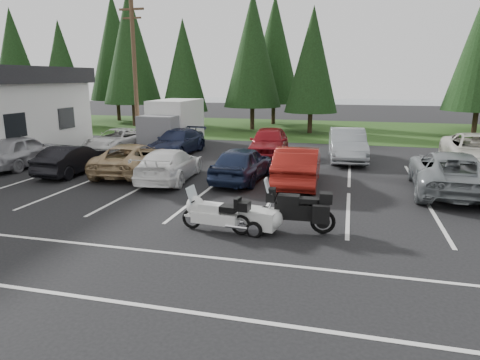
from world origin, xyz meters
name	(u,v)px	position (x,y,z in m)	size (l,w,h in m)	color
ground	(246,215)	(0.00, 0.00, 0.00)	(120.00, 120.00, 0.00)	black
grass_strip	(312,129)	(0.00, 24.00, 0.01)	(80.00, 16.00, 0.01)	#223D13
lake_water	(357,107)	(4.00, 55.00, 0.00)	(70.00, 50.00, 0.02)	slate
utility_pole	(135,71)	(-10.00, 12.00, 4.70)	(1.60, 0.26, 9.00)	#473321
box_truck	(170,124)	(-8.00, 12.50, 1.45)	(2.40, 5.60, 2.90)	silver
stall_markings	(259,198)	(0.00, 2.00, 0.00)	(32.00, 16.00, 0.01)	silver
conifer_0	(14,57)	(-28.00, 22.50, 6.23)	(4.58, 4.58, 10.66)	#332316
conifer_1	(61,65)	(-22.00, 21.20, 5.39)	(3.96, 3.96, 9.22)	#332316
conifer_2	(130,47)	(-16.00, 22.80, 6.95)	(5.10, 5.10, 11.89)	#332316
conifer_3	(184,66)	(-10.50, 21.40, 5.27)	(3.87, 3.87, 9.02)	#332316
conifer_4	(253,50)	(-5.00, 22.90, 6.53)	(4.80, 4.80, 11.17)	#332316
conifer_5	(312,60)	(0.00, 21.60, 5.63)	(4.14, 4.14, 9.63)	#332316
conifer_back_a	(115,48)	(-20.00, 27.00, 7.19)	(5.28, 5.28, 12.30)	#332316
conifer_back_b	(274,50)	(-4.00, 27.50, 6.77)	(4.97, 4.97, 11.58)	#332316
car_near_0	(21,151)	(-12.54, 4.69, 0.79)	(1.88, 4.66, 1.59)	#ADACB1
car_near_1	(73,159)	(-9.11, 3.92, 0.67)	(1.41, 4.06, 1.34)	black
car_near_2	(133,159)	(-6.49, 4.66, 0.70)	(2.31, 5.02, 1.39)	tan
car_near_3	(169,165)	(-4.29, 3.79, 0.69)	(1.92, 4.73, 1.37)	white
car_near_4	(242,164)	(-1.24, 4.47, 0.75)	(1.78, 4.42, 1.51)	#18223D
car_near_5	(298,166)	(1.12, 4.41, 0.79)	(1.68, 4.81, 1.58)	maroon
car_near_6	(450,172)	(6.88, 4.61, 0.80)	(2.65, 5.75, 1.60)	slate
car_far_0	(118,140)	(-10.32, 10.01, 0.67)	(2.22, 4.82, 1.34)	white
car_far_1	(177,142)	(-6.49, 9.96, 0.71)	(1.98, 4.88, 1.42)	#171E3A
car_far_2	(269,142)	(-1.18, 10.30, 0.83)	(1.97, 4.90, 1.67)	maroon
car_far_3	(347,145)	(3.02, 10.40, 0.84)	(1.77, 5.09, 1.68)	gray
car_far_4	(478,152)	(9.14, 9.73, 0.83)	(2.77, 6.00, 1.67)	beige
touring_motorcycle	(215,210)	(-0.47, -1.73, 0.65)	(2.35, 0.72, 1.30)	silver
cargo_trailer	(259,221)	(0.76, -1.48, 0.35)	(1.51, 0.85, 0.70)	silver
adventure_motorcycle	(294,206)	(1.70, -1.17, 0.78)	(2.57, 0.89, 1.56)	black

